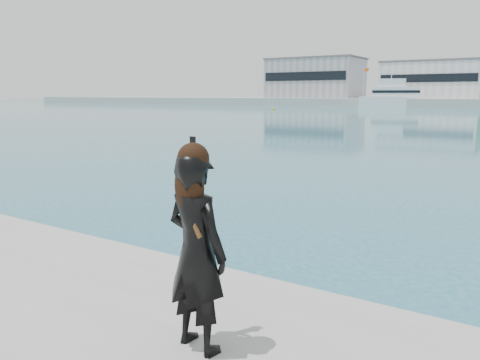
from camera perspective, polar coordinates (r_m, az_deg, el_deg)
The scene contains 6 objects.
warehouse_grey_left at distance 143.80m, azimuth 9.15°, elevation 12.17°, with size 26.52×16.36×11.50m.
warehouse_white at distance 134.07m, azimuth 22.44°, elevation 11.24°, with size 24.48×15.35×9.50m.
flagpole_left at distance 131.19m, azimuth 14.89°, elevation 11.61°, with size 1.28×0.16×8.00m.
motor_yacht at distance 119.22m, azimuth 18.61°, elevation 9.60°, with size 19.38×11.23×8.74m.
buoy_far at distance 93.58m, azimuth 4.07°, elevation 8.53°, with size 0.50×0.50×0.50m, color yellow.
woman at distance 4.09m, azimuth -5.37°, elevation -8.05°, with size 0.70×0.52×1.87m.
Camera 1 is at (2.35, -3.81, 3.04)m, focal length 35.00 mm.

